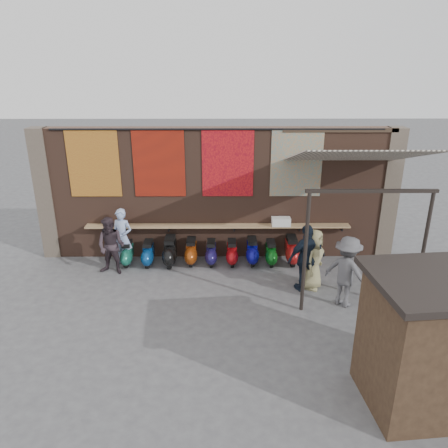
# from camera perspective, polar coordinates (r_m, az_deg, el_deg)

# --- Properties ---
(ground) EXTENTS (70.00, 70.00, 0.00)m
(ground) POSITION_cam_1_polar(r_m,az_deg,el_deg) (11.60, -0.88, -9.54)
(ground) COLOR #474749
(ground) RESTS_ON ground
(brick_wall) EXTENTS (10.00, 0.40, 4.00)m
(brick_wall) POSITION_cam_1_polar(r_m,az_deg,el_deg) (13.27, -0.83, 3.95)
(brick_wall) COLOR brown
(brick_wall) RESTS_ON ground
(pier_left) EXTENTS (0.50, 0.50, 4.00)m
(pier_left) POSITION_cam_1_polar(r_m,az_deg,el_deg) (14.30, -22.19, 3.63)
(pier_left) COLOR #4C4238
(pier_left) RESTS_ON ground
(pier_right) EXTENTS (0.50, 0.50, 4.00)m
(pier_right) POSITION_cam_1_polar(r_m,az_deg,el_deg) (14.21, 20.68, 3.73)
(pier_right) COLOR #4C4238
(pier_right) RESTS_ON ground
(eating_counter) EXTENTS (8.00, 0.32, 0.05)m
(eating_counter) POSITION_cam_1_polar(r_m,az_deg,el_deg) (13.22, -0.82, -0.25)
(eating_counter) COLOR #9E7A51
(eating_counter) RESTS_ON brick_wall
(shelf_box) EXTENTS (0.56, 0.29, 0.25)m
(shelf_box) POSITION_cam_1_polar(r_m,az_deg,el_deg) (13.26, 7.46, 0.32)
(shelf_box) COLOR white
(shelf_box) RESTS_ON eating_counter
(tapestry_redgold) EXTENTS (1.50, 0.02, 2.00)m
(tapestry_redgold) POSITION_cam_1_polar(r_m,az_deg,el_deg) (13.33, -16.67, 7.59)
(tapestry_redgold) COLOR maroon
(tapestry_redgold) RESTS_ON brick_wall
(tapestry_sun) EXTENTS (1.50, 0.02, 2.00)m
(tapestry_sun) POSITION_cam_1_polar(r_m,az_deg,el_deg) (12.93, -8.49, 7.85)
(tapestry_sun) COLOR red
(tapestry_sun) RESTS_ON brick_wall
(tapestry_orange) EXTENTS (1.50, 0.02, 2.00)m
(tapestry_orange) POSITION_cam_1_polar(r_m,az_deg,el_deg) (12.80, 0.50, 7.95)
(tapestry_orange) COLOR red
(tapestry_orange) RESTS_ON brick_wall
(tapestry_multi) EXTENTS (1.50, 0.02, 2.00)m
(tapestry_multi) POSITION_cam_1_polar(r_m,az_deg,el_deg) (12.98, 9.44, 7.85)
(tapestry_multi) COLOR teal
(tapestry_multi) RESTS_ON brick_wall
(hang_rail) EXTENTS (9.50, 0.06, 0.06)m
(hang_rail) POSITION_cam_1_polar(r_m,az_deg,el_deg) (12.60, -0.88, 12.28)
(hang_rail) COLOR black
(hang_rail) RESTS_ON brick_wall
(scooter_stool_0) EXTENTS (0.33, 0.74, 0.70)m
(scooter_stool_0) POSITION_cam_1_polar(r_m,az_deg,el_deg) (13.50, -12.51, -3.78)
(scooter_stool_0) COLOR #1A6852
(scooter_stool_0) RESTS_ON ground
(scooter_stool_1) EXTENTS (0.34, 0.76, 0.72)m
(scooter_stool_1) POSITION_cam_1_polar(r_m,az_deg,el_deg) (13.35, -9.87, -3.82)
(scooter_stool_1) COLOR navy
(scooter_stool_1) RESTS_ON ground
(scooter_stool_2) EXTENTS (0.40, 0.89, 0.84)m
(scooter_stool_2) POSITION_cam_1_polar(r_m,az_deg,el_deg) (13.24, -7.06, -3.58)
(scooter_stool_2) COLOR black
(scooter_stool_2) RESTS_ON ground
(scooter_stool_3) EXTENTS (0.36, 0.79, 0.75)m
(scooter_stool_3) POSITION_cam_1_polar(r_m,az_deg,el_deg) (13.27, -4.31, -3.63)
(scooter_stool_3) COLOR maroon
(scooter_stool_3) RESTS_ON ground
(scooter_stool_4) EXTENTS (0.33, 0.74, 0.71)m
(scooter_stool_4) POSITION_cam_1_polar(r_m,az_deg,el_deg) (13.21, -1.68, -3.79)
(scooter_stool_4) COLOR #171244
(scooter_stool_4) RESTS_ON ground
(scooter_stool_5) EXTENTS (0.34, 0.75, 0.71)m
(scooter_stool_5) POSITION_cam_1_polar(r_m,az_deg,el_deg) (13.21, 1.04, -3.78)
(scooter_stool_5) COLOR #990B10
(scooter_stool_5) RESTS_ON ground
(scooter_stool_6) EXTENTS (0.36, 0.81, 0.77)m
(scooter_stool_6) POSITION_cam_1_polar(r_m,az_deg,el_deg) (13.27, 3.69, -3.58)
(scooter_stool_6) COLOR #0B0B7B
(scooter_stool_6) RESTS_ON ground
(scooter_stool_7) EXTENTS (0.34, 0.75, 0.71)m
(scooter_stool_7) POSITION_cam_1_polar(r_m,az_deg,el_deg) (13.26, 6.13, -3.81)
(scooter_stool_7) COLOR #0B4E13
(scooter_stool_7) RESTS_ON ground
(scooter_stool_8) EXTENTS (0.38, 0.86, 0.81)m
(scooter_stool_8) POSITION_cam_1_polar(r_m,az_deg,el_deg) (13.39, 8.82, -3.44)
(scooter_stool_8) COLOR maroon
(scooter_stool_8) RESTS_ON ground
(diner_left) EXTENTS (0.73, 0.58, 1.75)m
(diner_left) POSITION_cam_1_polar(r_m,az_deg,el_deg) (13.33, -13.13, -1.68)
(diner_left) COLOR #9EB6E6
(diner_left) RESTS_ON ground
(diner_right) EXTENTS (0.95, 0.81, 1.71)m
(diner_right) POSITION_cam_1_polar(r_m,az_deg,el_deg) (12.85, -14.52, -2.81)
(diner_right) COLOR #33272E
(diner_right) RESTS_ON ground
(shopper_navy) EXTENTS (1.18, 0.82, 1.87)m
(shopper_navy) POSITION_cam_1_polar(r_m,az_deg,el_deg) (11.74, 10.72, -4.38)
(shopper_navy) COLOR black
(shopper_navy) RESTS_ON ground
(shopper_grey) EXTENTS (1.34, 1.31, 1.85)m
(shopper_grey) POSITION_cam_1_polar(r_m,az_deg,el_deg) (11.28, 15.72, -6.02)
(shopper_grey) COLOR #535358
(shopper_grey) RESTS_ON ground
(shopper_tan) EXTENTS (0.87, 0.98, 1.69)m
(shopper_tan) POSITION_cam_1_polar(r_m,az_deg,el_deg) (11.92, 11.58, -4.53)
(shopper_tan) COLOR #968E5F
(shopper_tan) RESTS_ON ground
(market_stall) EXTENTS (2.37, 1.87, 2.42)m
(market_stall) POSITION_cam_1_polar(r_m,az_deg,el_deg) (8.70, 25.99, -14.05)
(market_stall) COLOR black
(market_stall) RESTS_ON ground
(stall_sign) EXTENTS (1.20, 0.15, 0.50)m
(stall_sign) POSITION_cam_1_polar(r_m,az_deg,el_deg) (9.05, 23.80, -8.23)
(stall_sign) COLOR gold
(stall_sign) RESTS_ON market_stall
(stall_shelf) EXTENTS (1.85, 0.27, 0.06)m
(stall_shelf) POSITION_cam_1_polar(r_m,az_deg,el_deg) (9.48, 23.02, -12.84)
(stall_shelf) COLOR #473321
(stall_shelf) RESTS_ON market_stall
(awning_canvas) EXTENTS (3.20, 3.28, 0.97)m
(awning_canvas) POSITION_cam_1_polar(r_m,az_deg,el_deg) (11.64, 16.76, 8.50)
(awning_canvas) COLOR beige
(awning_canvas) RESTS_ON brick_wall
(awning_ledger) EXTENTS (3.30, 0.08, 0.12)m
(awning_ledger) POSITION_cam_1_polar(r_m,az_deg,el_deg) (13.07, 14.99, 11.77)
(awning_ledger) COLOR #33261C
(awning_ledger) RESTS_ON brick_wall
(awning_header) EXTENTS (3.00, 0.08, 0.08)m
(awning_header) POSITION_cam_1_polar(r_m,az_deg,el_deg) (10.37, 18.77, 4.11)
(awning_header) COLOR black
(awning_header) RESTS_ON awning_post_left
(awning_post_left) EXTENTS (0.09, 0.09, 3.10)m
(awning_post_left) POSITION_cam_1_polar(r_m,az_deg,el_deg) (10.53, 10.56, -3.74)
(awning_post_left) COLOR black
(awning_post_left) RESTS_ON ground
(awning_post_right) EXTENTS (0.09, 0.09, 3.10)m
(awning_post_right) POSITION_cam_1_polar(r_m,az_deg,el_deg) (11.40, 24.55, -3.43)
(awning_post_right) COLOR black
(awning_post_right) RESTS_ON ground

